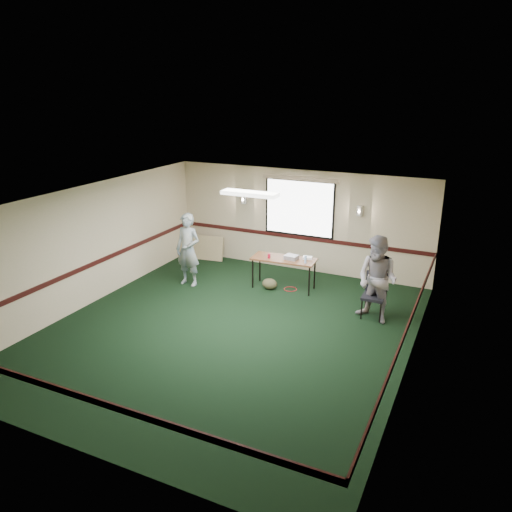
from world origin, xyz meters
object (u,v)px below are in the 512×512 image
at_px(person_right, 377,280).
at_px(conference_chair, 375,291).
at_px(projector, 291,257).
at_px(person_left, 188,250).
at_px(folding_table, 284,260).

bearing_deg(person_right, conference_chair, 127.80).
relative_size(projector, conference_chair, 0.31).
bearing_deg(person_left, folding_table, 21.93).
relative_size(conference_chair, person_right, 0.52).
distance_m(projector, person_left, 2.54).
xyz_separation_m(projector, person_right, (2.23, -0.84, 0.10)).
height_order(conference_chair, person_left, person_left).
relative_size(folding_table, person_left, 0.88).
height_order(projector, person_right, person_right).
bearing_deg(conference_chair, person_right, -73.24).
bearing_deg(person_right, folding_table, -178.49).
bearing_deg(projector, folding_table, -170.21).
relative_size(conference_chair, person_left, 0.53).
bearing_deg(folding_table, person_left, -165.21).
bearing_deg(conference_chair, folding_table, 165.01).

